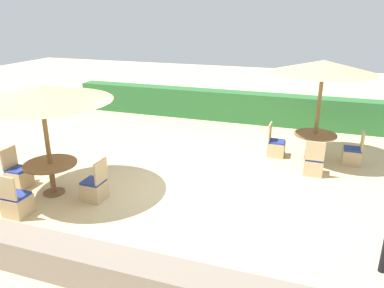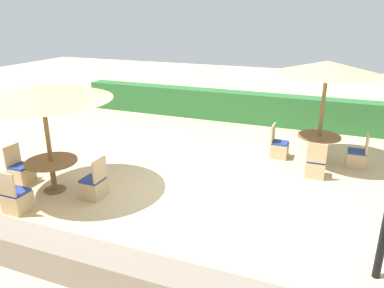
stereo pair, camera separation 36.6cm
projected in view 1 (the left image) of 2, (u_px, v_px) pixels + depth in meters
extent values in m
plane|color=#D1BA8C|center=(183.00, 189.00, 8.63)|extent=(40.00, 40.00, 0.00)
cube|color=#2D6B33|center=(240.00, 107.00, 13.75)|extent=(13.00, 0.70, 1.08)
cube|color=gray|center=(105.00, 269.00, 5.55)|extent=(10.00, 0.56, 0.54)
cylinder|color=brown|center=(318.00, 114.00, 9.89)|extent=(0.10, 0.10, 2.62)
cone|color=tan|center=(323.00, 67.00, 9.48)|extent=(2.65, 2.65, 0.32)
cylinder|color=brown|center=(313.00, 159.00, 10.33)|extent=(0.48, 0.48, 0.03)
cylinder|color=brown|center=(314.00, 147.00, 10.22)|extent=(0.12, 0.12, 0.71)
cylinder|color=brown|center=(315.00, 134.00, 10.09)|extent=(1.12, 1.12, 0.04)
cube|color=tan|center=(351.00, 157.00, 9.98)|extent=(0.46, 0.46, 0.40)
cube|color=#233893|center=(352.00, 149.00, 9.90)|extent=(0.42, 0.42, 0.05)
cube|color=tan|center=(363.00, 140.00, 9.75)|extent=(0.04, 0.46, 0.48)
cube|color=tan|center=(276.00, 149.00, 10.54)|extent=(0.46, 0.46, 0.40)
cube|color=#233893|center=(277.00, 141.00, 10.46)|extent=(0.42, 0.42, 0.05)
cube|color=tan|center=(270.00, 132.00, 10.44)|extent=(0.04, 0.46, 0.48)
cube|color=tan|center=(313.00, 167.00, 9.36)|extent=(0.46, 0.46, 0.40)
cube|color=#233893|center=(314.00, 158.00, 9.28)|extent=(0.42, 0.42, 0.05)
cube|color=tan|center=(315.00, 151.00, 9.01)|extent=(0.46, 0.04, 0.48)
cylinder|color=brown|center=(47.00, 144.00, 8.05)|extent=(0.10, 0.10, 2.36)
cone|color=tan|center=(40.00, 93.00, 7.68)|extent=(2.94, 2.94, 0.32)
cylinder|color=brown|center=(54.00, 192.00, 8.44)|extent=(0.48, 0.48, 0.03)
cylinder|color=brown|center=(52.00, 179.00, 8.33)|extent=(0.12, 0.12, 0.69)
cylinder|color=brown|center=(50.00, 164.00, 8.21)|extent=(1.15, 1.15, 0.04)
cube|color=tan|center=(19.00, 178.00, 8.71)|extent=(0.46, 0.46, 0.40)
cube|color=#233893|center=(18.00, 169.00, 8.63)|extent=(0.42, 0.42, 0.05)
cube|color=tan|center=(9.00, 158.00, 8.61)|extent=(0.04, 0.46, 0.48)
cube|color=tan|center=(94.00, 191.00, 8.10)|extent=(0.46, 0.46, 0.40)
cube|color=#233893|center=(93.00, 181.00, 8.03)|extent=(0.42, 0.42, 0.05)
cube|color=tan|center=(101.00, 171.00, 7.87)|extent=(0.04, 0.46, 0.48)
cube|color=tan|center=(18.00, 206.00, 7.49)|extent=(0.46, 0.46, 0.40)
cube|color=#233893|center=(16.00, 195.00, 7.41)|extent=(0.42, 0.42, 0.05)
cube|color=tan|center=(6.00, 188.00, 7.14)|extent=(0.46, 0.04, 0.48)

